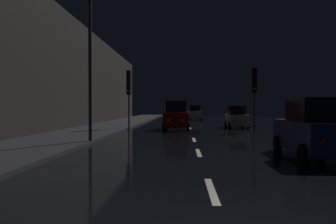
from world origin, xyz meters
The scene contains 11 objects.
ground centered at (0.00, 24.50, -0.01)m, with size 26.67×84.00×0.02m, color black.
sidewalk_left centered at (-7.14, 24.50, 0.07)m, with size 4.40×84.00×0.15m, color #28282B.
building_facade_left centered at (-9.74, 21.00, 4.51)m, with size 0.80×63.00×9.01m, color #2D2B28.
lane_centerline centered at (0.00, 12.25, 0.01)m, with size 0.16×22.71×0.01m.
traffic_light_far_right centered at (4.84, 21.36, 3.44)m, with size 0.31×0.46×4.75m.
traffic_light_far_left centered at (-4.84, 21.71, 3.35)m, with size 0.36×0.48×4.64m.
streetlamp_overhead centered at (-4.62, 11.62, 5.36)m, with size 1.70×0.44×8.24m.
car_approaching_headlights centered at (-1.12, 22.42, 1.03)m, with size 2.06×4.46×2.25m.
car_parked_right_near centered at (4.04, 7.93, 0.95)m, with size 1.91×4.14×2.08m.
car_parked_right_far centered at (4.04, 24.66, 0.85)m, with size 1.71×3.70×1.86m.
car_distant_taillights centered at (1.07, 41.76, 0.93)m, with size 1.87×4.04×2.03m.
Camera 1 is at (-0.61, -3.93, 1.76)m, focal length 35.21 mm.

